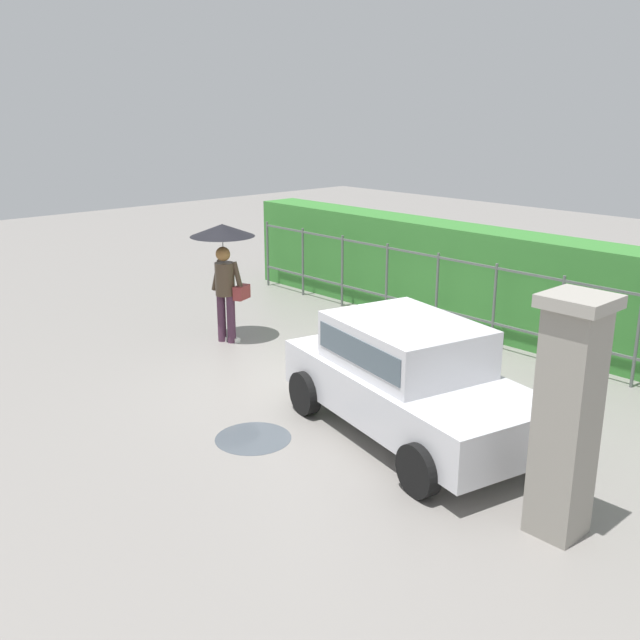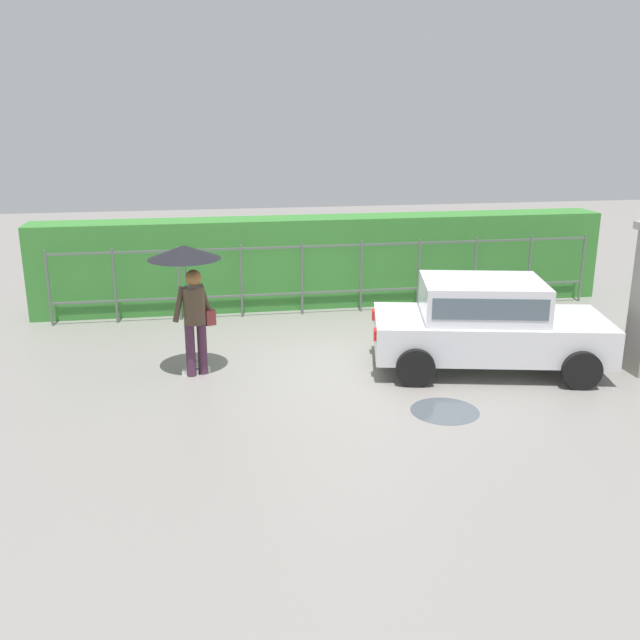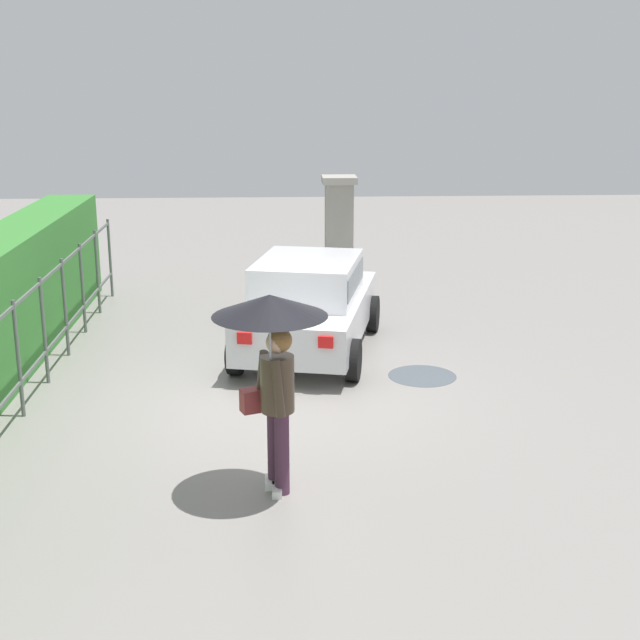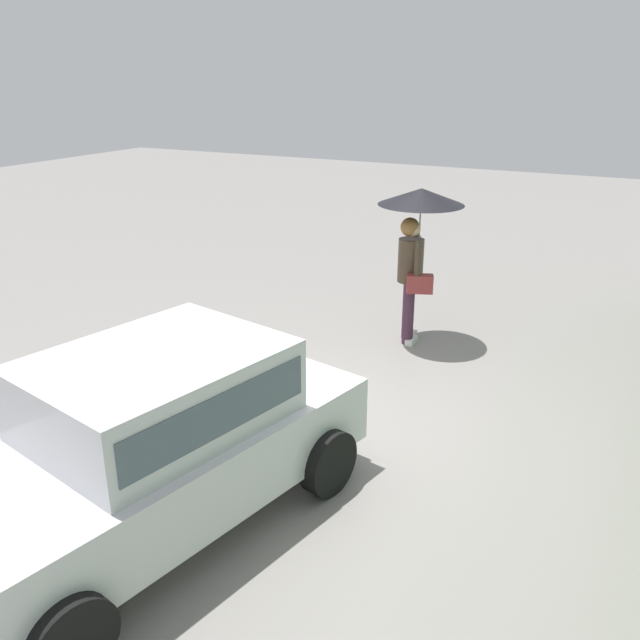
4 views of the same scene
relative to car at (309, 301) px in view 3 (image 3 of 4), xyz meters
name	(u,v)px [view 3 (image 3 of 4)]	position (x,y,z in m)	size (l,w,h in m)	color
ground_plane	(284,399)	(-2.05, 0.41, -0.80)	(40.00, 40.00, 0.00)	gray
car	(309,301)	(0.00, 0.00, 0.00)	(3.97, 2.48, 1.48)	silver
pedestrian	(272,340)	(-4.70, 0.53, 0.82)	(1.13, 1.13, 2.09)	#47283D
gate_pillar	(339,243)	(2.47, -0.63, 0.44)	(0.60, 0.60, 2.42)	gray
fence_section	(31,339)	(-1.86, 3.67, 0.02)	(11.22, 0.05, 1.50)	#59605B
puddle_near	(422,376)	(-1.21, -1.56, -0.80)	(0.97, 0.97, 0.00)	#4C545B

